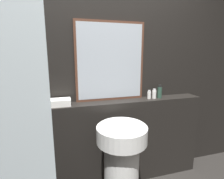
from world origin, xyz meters
name	(u,v)px	position (x,y,z in m)	size (l,w,h in m)	color
wall_back	(108,78)	(0.00, 1.39, 1.25)	(8.00, 0.06, 2.50)	black
vanity_counter	(111,143)	(0.00, 1.25, 0.50)	(2.22, 0.21, 1.00)	black
pedestal_sink	(122,164)	(-0.02, 0.83, 0.51)	(0.46, 0.46, 0.89)	white
mirror	(110,62)	(0.02, 1.34, 1.43)	(0.78, 0.03, 0.87)	#563323
towel_stack	(60,102)	(-0.54, 1.25, 1.03)	(0.21, 0.15, 0.07)	white
shampoo_bottle	(149,95)	(0.47, 1.25, 1.05)	(0.04, 0.04, 0.10)	white
conditioner_bottle	(154,94)	(0.53, 1.25, 1.05)	(0.05, 0.05, 0.11)	white
lotion_bottle	(160,92)	(0.60, 1.25, 1.07)	(0.05, 0.05, 0.16)	#2D4C3D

